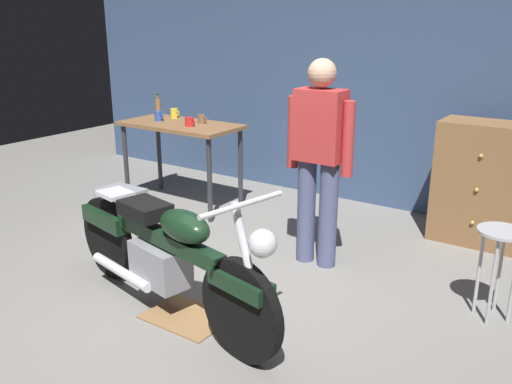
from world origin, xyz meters
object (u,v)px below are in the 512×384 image
object	(u,v)px
storage_bin	(122,205)
mug_blue_enamel	(159,116)
bottle	(158,107)
mug_brown_stoneware	(202,119)
motorcycle	(165,252)
person_standing	(319,155)
wooden_dresser	(483,184)
mug_red_diner	(190,122)
shop_stool	(500,250)
mug_yellow_tall	(174,113)

from	to	relation	value
storage_bin	mug_blue_enamel	xyz separation A→B (m)	(-0.13, 0.72, 0.78)
storage_bin	bottle	bearing A→B (deg)	111.81
storage_bin	bottle	size ratio (longest dim) A/B	1.83
storage_bin	mug_brown_stoneware	bearing A→B (deg)	68.45
motorcycle	bottle	size ratio (longest dim) A/B	8.95
person_standing	wooden_dresser	distance (m)	1.63
motorcycle	mug_blue_enamel	size ratio (longest dim) A/B	18.43
mug_red_diner	bottle	xyz separation A→B (m)	(-0.75, 0.32, 0.05)
person_standing	mug_red_diner	size ratio (longest dim) A/B	13.69
person_standing	shop_stool	world-z (taller)	person_standing
mug_blue_enamel	storage_bin	bearing A→B (deg)	-79.48
storage_bin	mug_yellow_tall	distance (m)	1.24
motorcycle	wooden_dresser	size ratio (longest dim) A/B	1.96
shop_stool	storage_bin	world-z (taller)	shop_stool
shop_stool	wooden_dresser	size ratio (longest dim) A/B	0.58
person_standing	mug_brown_stoneware	size ratio (longest dim) A/B	14.94
person_standing	shop_stool	xyz separation A→B (m)	(1.41, -0.11, -0.43)
bottle	person_standing	bearing A→B (deg)	-17.04
wooden_dresser	bottle	xyz separation A→B (m)	(-3.47, -0.48, 0.45)
mug_blue_enamel	mug_red_diner	bearing A→B (deg)	-6.02
mug_yellow_tall	bottle	xyz separation A→B (m)	(-0.28, 0.04, 0.04)
wooden_dresser	shop_stool	bearing A→B (deg)	-73.02
mug_blue_enamel	bottle	xyz separation A→B (m)	(-0.26, 0.27, 0.04)
wooden_dresser	mug_blue_enamel	size ratio (longest dim) A/B	9.40
shop_stool	bottle	distance (m)	4.00
shop_stool	wooden_dresser	xyz separation A→B (m)	(-0.41, 1.34, 0.05)
shop_stool	bottle	xyz separation A→B (m)	(-3.88, 0.86, 0.50)
mug_red_diner	mug_brown_stoneware	xyz separation A→B (m)	(-0.00, 0.20, -0.00)
wooden_dresser	storage_bin	size ratio (longest dim) A/B	2.50
storage_bin	mug_yellow_tall	world-z (taller)	mug_yellow_tall
shop_stool	mug_blue_enamel	bearing A→B (deg)	170.64
shop_stool	storage_bin	size ratio (longest dim) A/B	1.45
storage_bin	mug_yellow_tall	bearing A→B (deg)	96.81
wooden_dresser	motorcycle	bearing A→B (deg)	-120.24
motorcycle	wooden_dresser	xyz separation A→B (m)	(1.47, 2.53, 0.10)
motorcycle	bottle	world-z (taller)	bottle
shop_stool	storage_bin	xyz separation A→B (m)	(-3.48, -0.13, -0.33)
shop_stool	bottle	bearing A→B (deg)	167.43
mug_blue_enamel	bottle	size ratio (longest dim) A/B	0.49
mug_red_diner	storage_bin	bearing A→B (deg)	-117.33
mug_brown_stoneware	bottle	bearing A→B (deg)	170.64
wooden_dresser	mug_red_diner	xyz separation A→B (m)	(-2.72, -0.80, 0.40)
mug_blue_enamel	person_standing	bearing A→B (deg)	-12.45
motorcycle	mug_brown_stoneware	distance (m)	2.35
mug_yellow_tall	person_standing	bearing A→B (deg)	-18.07
bottle	motorcycle	bearing A→B (deg)	-45.72
wooden_dresser	bottle	distance (m)	3.53
mug_red_diner	bottle	size ratio (longest dim) A/B	0.51
motorcycle	bottle	xyz separation A→B (m)	(-2.00, 2.05, 0.55)
motorcycle	person_standing	world-z (taller)	person_standing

